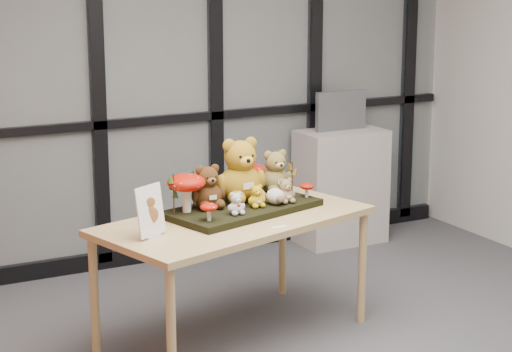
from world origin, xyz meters
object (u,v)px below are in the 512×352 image
bear_small_yellow (256,195)px  mushroom_back_left (187,191)px  sign_holder (150,214)px  cabinet (341,187)px  diorama_tray (242,209)px  bear_white_bow (236,202)px  bear_tan_back (275,169)px  mushroom_back_right (249,178)px  bear_pooh_yellow (240,166)px  bear_beige_small (286,189)px  bear_brown_medium (208,184)px  mushroom_front_right (307,189)px  monitor (341,111)px  display_table (234,229)px  mushroom_front_left (209,211)px  plush_cream_hedgehog (275,195)px

bear_small_yellow → mushroom_back_left: 0.41m
sign_holder → cabinet: (2.15, 1.48, -0.42)m
diorama_tray → bear_white_bow: bearing=-143.1°
bear_tan_back → mushroom_back_right: size_ratio=1.31×
bear_pooh_yellow → bear_white_bow: size_ratio=2.96×
bear_white_bow → bear_beige_small: 0.38m
bear_tan_back → sign_holder: bearing=-172.6°
bear_tan_back → bear_brown_medium: bearing=179.5°
bear_tan_back → bear_small_yellow: bear_tan_back is taller
mushroom_front_right → monitor: monitor is taller
bear_beige_small → mushroom_back_right: bearing=100.2°
diorama_tray → sign_holder: bearing=-176.7°
display_table → bear_white_bow: (-0.02, -0.07, 0.18)m
diorama_tray → mushroom_front_right: bearing=-16.8°
diorama_tray → bear_pooh_yellow: size_ratio=2.16×
bear_white_bow → cabinet: 2.18m
mushroom_front_left → mushroom_back_left: bearing=98.9°
bear_pooh_yellow → monitor: size_ratio=0.97×
bear_tan_back → sign_holder: size_ratio=1.04×
bear_brown_medium → bear_white_bow: (0.08, -0.20, -0.07)m
diorama_tray → mushroom_front_right: 0.44m
display_table → bear_brown_medium: bear_brown_medium is taller
diorama_tray → mushroom_front_left: 0.38m
bear_beige_small → mushroom_front_left: 0.58m
mushroom_back_left → bear_white_bow: bearing=-37.9°
mushroom_front_left → cabinet: (1.80, 1.46, -0.39)m
bear_brown_medium → bear_beige_small: bearing=-29.1°
display_table → sign_holder: sign_holder is taller
bear_small_yellow → sign_holder: size_ratio=0.52×
bear_beige_small → monitor: (1.24, 1.33, 0.19)m
bear_pooh_yellow → bear_brown_medium: (-0.23, -0.05, -0.07)m
cabinet → plush_cream_hedgehog: bearing=-134.7°
display_table → bear_small_yellow: bear_small_yellow is taller
plush_cream_hedgehog → sign_holder: bearing=175.0°
bear_pooh_yellow → bear_white_bow: 0.33m
mushroom_front_left → bear_white_bow: bearing=14.5°
display_table → cabinet: (1.59, 1.34, -0.23)m
bear_small_yellow → plush_cream_hedgehog: (0.13, 0.00, -0.02)m
mushroom_back_left → plush_cream_hedgehog: bearing=-9.7°
mushroom_front_left → plush_cream_hedgehog: bearing=15.4°
bear_white_bow → mushroom_back_left: 0.29m
bear_tan_back → mushroom_front_left: size_ratio=2.66×
mushroom_back_right → sign_holder: sign_holder is taller
bear_pooh_yellow → cabinet: size_ratio=0.47×
bear_brown_medium → cabinet: (1.69, 1.21, -0.47)m
mushroom_back_right → monitor: monitor is taller
display_table → monitor: bearing=24.9°
mushroom_front_left → display_table: bearing=28.6°
mushroom_back_left → monitor: monitor is taller
bear_white_bow → plush_cream_hedgehog: size_ratio=1.33×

